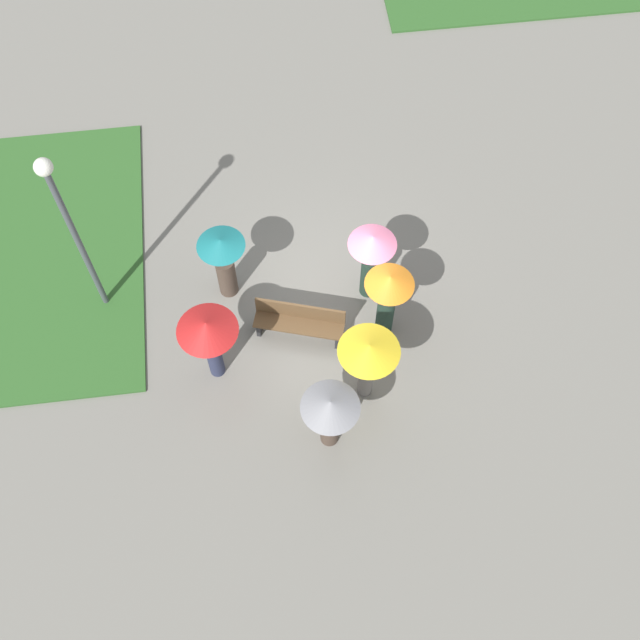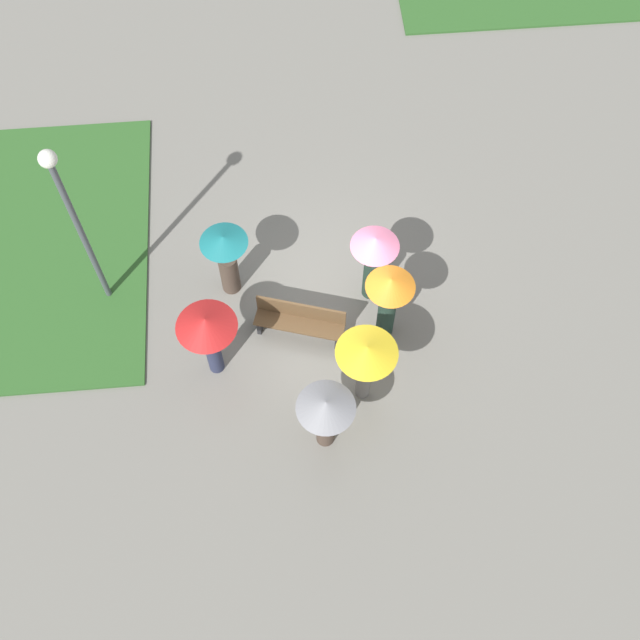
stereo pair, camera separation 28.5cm
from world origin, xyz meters
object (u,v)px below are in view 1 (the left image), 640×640
lamp_post (68,221)px  crowd_person_orange (388,294)px  crowd_person_yellow (368,356)px  crowd_person_pink (371,255)px  park_bench (300,321)px  crowd_person_teal (224,259)px  crowd_person_red (209,334)px  crowd_person_grey (330,412)px

lamp_post → crowd_person_orange: 6.00m
crowd_person_yellow → crowd_person_pink: 2.30m
crowd_person_pink → park_bench: bearing=-34.8°
crowd_person_yellow → crowd_person_teal: (-2.48, 2.64, -0.36)m
park_bench → crowd_person_yellow: 2.11m
crowd_person_teal → crowd_person_red: (-0.36, -1.85, 0.39)m
crowd_person_red → crowd_person_yellow: bearing=-128.5°
crowd_person_yellow → crowd_person_orange: bearing=34.7°
park_bench → crowd_person_grey: 2.51m
crowd_person_teal → crowd_person_red: size_ratio=0.93×
lamp_post → crowd_person_yellow: size_ratio=2.32×
crowd_person_orange → crowd_person_pink: bearing=148.5°
crowd_person_grey → crowd_person_red: crowd_person_red is taller
lamp_post → crowd_person_grey: 5.75m
crowd_person_yellow → crowd_person_red: crowd_person_red is taller
crowd_person_red → lamp_post: bearing=27.1°
crowd_person_yellow → crowd_person_orange: 1.47m
crowd_person_pink → crowd_person_red: 3.57m
lamp_post → crowd_person_teal: bearing=-0.1°
park_bench → crowd_person_teal: bearing=156.3°
crowd_person_teal → crowd_person_pink: 2.92m
park_bench → crowd_person_red: crowd_person_red is taller
crowd_person_grey → park_bench: bearing=-143.1°
lamp_post → crowd_person_red: bearing=-39.9°
park_bench → crowd_person_pink: bearing=44.9°
park_bench → crowd_person_teal: size_ratio=1.00×
lamp_post → crowd_person_yellow: lamp_post is taller
park_bench → crowd_person_yellow: (1.11, -1.45, 1.05)m
crowd_person_orange → crowd_person_pink: crowd_person_pink is taller
lamp_post → crowd_person_teal: lamp_post is taller
park_bench → crowd_person_pink: size_ratio=0.93×
crowd_person_teal → park_bench: bearing=145.4°
crowd_person_yellow → crowd_person_red: size_ratio=0.99×
crowd_person_grey → crowd_person_pink: crowd_person_pink is taller
lamp_post → crowd_person_orange: size_ratio=2.28×
park_bench → lamp_post: (-3.94, 1.19, 2.43)m
crowd_person_orange → crowd_person_pink: size_ratio=1.00×
crowd_person_orange → park_bench: bearing=-136.6°
crowd_person_orange → crowd_person_yellow: bearing=-66.6°
crowd_person_yellow → park_bench: bearing=96.1°
crowd_person_orange → crowd_person_teal: bearing=-155.5°
crowd_person_yellow → crowd_person_red: (-2.84, 0.79, 0.03)m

